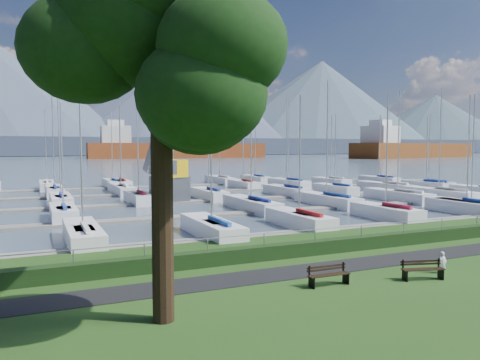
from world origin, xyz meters
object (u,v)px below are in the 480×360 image
bench_left (328,275)px  bench_right (422,270)px  crane (170,149)px  tree (154,42)px  person (443,261)px

bench_left → bench_right: (4.07, -0.89, 0.00)m
bench_left → crane: crane is taller
bench_left → bench_right: same height
tree → crane: bearing=73.9°
person → crane: size_ratio=0.05×
bench_left → crane: bearing=86.7°
person → tree: bearing=178.8°
tree → crane: (9.92, 34.31, -3.42)m
person → tree: tree is taller
bench_left → bench_right: 4.17m
bench_left → tree: bearing=-171.4°
tree → person: bearing=1.8°
bench_right → tree: (-11.20, 0.01, 8.33)m
bench_left → person: size_ratio=1.65×
person → crane: (-2.89, 33.91, 4.78)m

